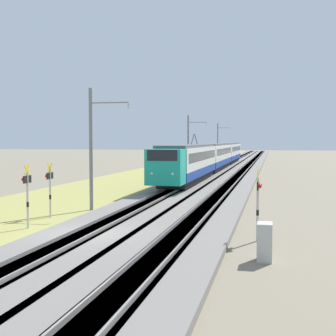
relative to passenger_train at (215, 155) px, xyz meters
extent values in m
plane|color=#7A705B|center=(-47.09, 0.00, -2.37)|extent=(400.00, 400.00, 0.00)
cube|color=slate|center=(2.91, 0.00, -2.22)|extent=(240.00, 4.40, 0.30)
cube|color=slate|center=(2.91, -4.07, -2.22)|extent=(240.00, 4.40, 0.30)
cube|color=#4C4238|center=(2.91, 0.00, -2.22)|extent=(240.00, 1.57, 0.30)
cube|color=gray|center=(2.91, 0.53, -2.00)|extent=(240.00, 0.07, 0.15)
cube|color=gray|center=(2.91, -0.53, -2.00)|extent=(240.00, 0.07, 0.15)
cube|color=#4C4238|center=(2.91, -4.07, -2.22)|extent=(240.00, 1.57, 0.30)
cube|color=gray|center=(2.91, -3.54, -2.00)|extent=(240.00, 0.07, 0.15)
cube|color=gray|center=(2.91, -4.60, -2.00)|extent=(240.00, 0.07, 0.15)
cube|color=#99934C|center=(2.91, 5.94, -2.31)|extent=(240.00, 12.00, 0.12)
cube|color=#19A88E|center=(-31.27, 0.00, -0.01)|extent=(2.41, 2.76, 2.72)
cube|color=black|center=(-31.63, 0.00, 0.90)|extent=(1.74, 2.30, 0.82)
sphere|color=#F2EAC6|center=(-32.42, 0.79, -0.46)|extent=(0.20, 0.20, 0.20)
sphere|color=#F2EAC6|center=(-32.42, -0.79, -0.46)|extent=(0.20, 0.20, 0.20)
cube|color=navy|center=(-20.74, 0.00, -0.99)|extent=(18.64, 2.87, 0.76)
cube|color=silver|center=(-20.74, 0.00, 0.37)|extent=(18.64, 2.87, 1.96)
cube|color=black|center=(-20.74, 0.00, 0.53)|extent=(17.15, 2.89, 0.82)
cube|color=#515156|center=(-20.74, 0.00, 1.48)|extent=(18.64, 2.64, 0.25)
cube|color=black|center=(-20.74, 0.00, -1.65)|extent=(17.71, 2.44, 0.55)
cylinder|color=black|center=(-28.26, 0.53, -1.49)|extent=(0.86, 0.12, 0.86)
cylinder|color=black|center=(-28.26, -0.53, -1.49)|extent=(0.86, 0.12, 0.86)
cube|color=navy|center=(-0.30, 0.00, -0.99)|extent=(21.05, 2.87, 0.76)
cube|color=silver|center=(-0.30, 0.00, 0.37)|extent=(21.05, 2.87, 1.96)
cube|color=black|center=(-0.30, 0.00, 0.53)|extent=(19.36, 2.89, 0.82)
cube|color=#515156|center=(-0.30, 0.00, 1.48)|extent=(21.05, 2.64, 0.25)
cube|color=black|center=(-0.30, 0.00, -1.65)|extent=(20.00, 2.44, 0.55)
cube|color=navy|center=(21.35, 0.00, -0.99)|extent=(21.05, 2.87, 0.76)
cube|color=silver|center=(21.35, 0.00, 0.37)|extent=(21.05, 2.87, 1.96)
cube|color=black|center=(21.35, 0.00, 0.53)|extent=(19.36, 2.89, 0.82)
cube|color=#515156|center=(21.35, 0.00, 1.48)|extent=(21.05, 2.64, 0.25)
cube|color=black|center=(21.35, 0.00, -1.65)|extent=(20.00, 2.44, 0.55)
cylinder|color=black|center=(-17.95, 0.17, 2.15)|extent=(0.06, 0.33, 1.08)
cylinder|color=black|center=(-17.95, -0.17, 2.15)|extent=(0.06, 0.33, 1.08)
cube|color=black|center=(-28.26, 0.00, -2.37)|extent=(0.10, 0.10, 0.00)
cylinder|color=beige|center=(-45.72, 3.53, -0.94)|extent=(0.11, 0.11, 2.85)
cylinder|color=black|center=(-45.72, 3.53, -1.09)|extent=(0.12, 0.12, 0.25)
cube|color=black|center=(-45.72, 3.53, 0.13)|extent=(0.70, 0.06, 0.36)
sphere|color=red|center=(-45.94, 3.60, 0.13)|extent=(0.20, 0.20, 0.20)
sphere|color=red|center=(-45.50, 3.60, 0.13)|extent=(0.20, 0.20, 0.20)
cube|color=yellow|center=(-45.72, 3.53, 0.60)|extent=(0.49, 0.03, 0.49)
cube|color=yellow|center=(-45.72, 3.53, 0.60)|extent=(0.49, 0.03, 0.49)
cylinder|color=beige|center=(-45.68, -7.40, -0.98)|extent=(0.11, 0.11, 2.77)
cylinder|color=black|center=(-45.68, -7.40, -1.12)|extent=(0.12, 0.12, 0.25)
cube|color=black|center=(-45.68, -7.40, 0.05)|extent=(0.70, 0.06, 0.36)
sphere|color=red|center=(-45.46, -7.47, 0.05)|extent=(0.20, 0.20, 0.20)
sphere|color=red|center=(-45.91, -7.47, 0.05)|extent=(0.20, 0.20, 0.20)
cube|color=yellow|center=(-45.68, -7.40, 0.52)|extent=(0.49, 0.03, 0.49)
cube|color=yellow|center=(-45.68, -7.40, 0.52)|extent=(0.49, 0.03, 0.49)
cylinder|color=beige|center=(-42.49, 3.98, -0.98)|extent=(0.11, 0.11, 2.78)
cylinder|color=black|center=(-42.49, 3.98, -1.12)|extent=(0.12, 0.12, 0.25)
cube|color=black|center=(-42.49, 3.98, 0.06)|extent=(0.70, 0.06, 0.36)
sphere|color=red|center=(-42.72, 4.05, 0.06)|extent=(0.20, 0.20, 0.20)
sphere|color=red|center=(-42.27, 4.05, 0.06)|extent=(0.20, 0.20, 0.20)
cube|color=yellow|center=(-42.49, 3.98, 0.53)|extent=(0.49, 0.03, 0.49)
cube|color=yellow|center=(-42.49, 3.98, 0.53)|extent=(0.49, 0.03, 0.49)
cylinder|color=slate|center=(-39.40, 2.80, 1.40)|extent=(0.22, 0.22, 7.54)
cylinder|color=slate|center=(-39.40, 1.60, 4.27)|extent=(0.08, 2.40, 0.08)
cylinder|color=#B2ADA8|center=(-39.40, 0.40, 4.07)|extent=(0.10, 0.10, 0.30)
cylinder|color=slate|center=(-6.03, 2.80, 1.46)|extent=(0.22, 0.22, 7.65)
cylinder|color=slate|center=(-6.03, 1.60, 4.38)|extent=(0.08, 2.40, 0.08)
cylinder|color=#B2ADA8|center=(-6.03, 0.40, 4.18)|extent=(0.10, 0.10, 0.30)
cylinder|color=slate|center=(27.35, 2.80, 1.55)|extent=(0.22, 0.22, 7.84)
cylinder|color=slate|center=(27.35, 1.60, 4.57)|extent=(0.08, 2.40, 0.08)
cylinder|color=#B2ADA8|center=(27.35, 0.40, 4.37)|extent=(0.10, 0.10, 0.30)
cube|color=#B7B7B2|center=(-49.03, -7.76, -1.68)|extent=(0.77, 0.54, 1.39)
camera|label=1|loc=(-66.12, -8.01, 1.99)|focal=50.00mm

